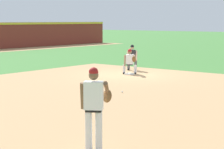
{
  "coord_description": "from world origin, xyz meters",
  "views": [
    {
      "loc": [
        -18.26,
        -13.35,
        2.85
      ],
      "look_at": [
        -7.96,
        -5.16,
        1.2
      ],
      "focal_mm": 70.0,
      "sensor_mm": 36.0,
      "label": 1
    }
  ],
  "objects_px": {
    "umpire": "(132,56)",
    "first_baseman": "(130,60)",
    "first_base_bag": "(129,74)",
    "pitcher": "(95,104)",
    "baseball": "(122,92)"
  },
  "relations": [
    {
      "from": "first_base_bag",
      "to": "pitcher",
      "type": "bearing_deg",
      "value": -146.97
    },
    {
      "from": "first_base_bag",
      "to": "umpire",
      "type": "xyz_separation_m",
      "value": [
        1.75,
        1.1,
        0.75
      ]
    },
    {
      "from": "first_base_bag",
      "to": "first_baseman",
      "type": "relative_size",
      "value": 0.28
    },
    {
      "from": "first_baseman",
      "to": "umpire",
      "type": "relative_size",
      "value": 0.92
    },
    {
      "from": "umpire",
      "to": "first_baseman",
      "type": "bearing_deg",
      "value": -147.72
    },
    {
      "from": "pitcher",
      "to": "umpire",
      "type": "distance_m",
      "value": 15.57
    },
    {
      "from": "baseball",
      "to": "first_baseman",
      "type": "height_order",
      "value": "first_baseman"
    },
    {
      "from": "baseball",
      "to": "umpire",
      "type": "height_order",
      "value": "umpire"
    },
    {
      "from": "pitcher",
      "to": "umpire",
      "type": "relative_size",
      "value": 1.27
    },
    {
      "from": "first_baseman",
      "to": "first_base_bag",
      "type": "bearing_deg",
      "value": -149.02
    },
    {
      "from": "baseball",
      "to": "first_baseman",
      "type": "relative_size",
      "value": 0.06
    },
    {
      "from": "pitcher",
      "to": "umpire",
      "type": "xyz_separation_m",
      "value": [
        13.07,
        8.46,
        -0.27
      ]
    },
    {
      "from": "first_base_bag",
      "to": "baseball",
      "type": "distance_m",
      "value": 5.69
    },
    {
      "from": "umpire",
      "to": "first_base_bag",
      "type": "bearing_deg",
      "value": -147.9
    },
    {
      "from": "first_base_bag",
      "to": "umpire",
      "type": "bearing_deg",
      "value": 32.1
    }
  ]
}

